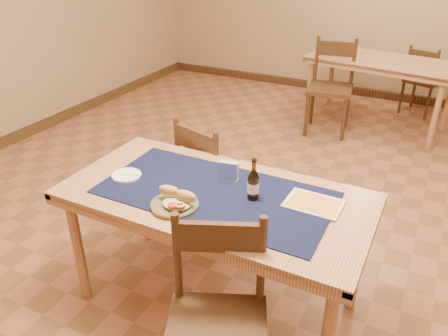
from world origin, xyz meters
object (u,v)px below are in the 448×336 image
at_px(back_table, 382,67).
at_px(chair_main_near, 217,322).
at_px(sandwich_plate, 176,202).
at_px(main_table, 215,206).
at_px(beer_bottle, 253,184).
at_px(chair_main_far, 212,177).
at_px(napkin_holder, 228,171).

bearing_deg(back_table, chair_main_near, -90.32).
bearing_deg(sandwich_plate, chair_main_near, -39.37).
xyz_separation_m(main_table, beer_bottle, (0.20, 0.03, 0.17)).
xyz_separation_m(back_table, chair_main_far, (-0.65, -2.70, -0.20)).
bearing_deg(chair_main_far, chair_main_near, -60.65).
bearing_deg(back_table, main_table, -95.43).
height_order(chair_main_near, napkin_holder, chair_main_near).
relative_size(chair_main_far, napkin_holder, 7.12).
xyz_separation_m(chair_main_far, napkin_holder, (0.34, -0.44, 0.34)).
bearing_deg(back_table, beer_bottle, -92.03).
xyz_separation_m(main_table, chair_main_far, (-0.34, 0.59, -0.20)).
bearing_deg(napkin_holder, back_table, 84.27).
height_order(main_table, beer_bottle, beer_bottle).
relative_size(chair_main_far, beer_bottle, 4.08).
distance_m(main_table, chair_main_far, 0.71).
distance_m(chair_main_near, sandwich_plate, 0.60).
bearing_deg(sandwich_plate, main_table, 62.09).
relative_size(back_table, beer_bottle, 7.46).
relative_size(chair_main_far, chair_main_near, 0.97).
distance_m(chair_main_far, sandwich_plate, 0.89).
height_order(chair_main_far, chair_main_near, chair_main_near).
height_order(back_table, napkin_holder, napkin_holder).
xyz_separation_m(back_table, beer_bottle, (-0.12, -3.25, 0.17)).
bearing_deg(chair_main_far, beer_bottle, -45.92).
xyz_separation_m(back_table, chair_main_near, (-0.02, -3.82, -0.19)).
relative_size(back_table, chair_main_far, 1.83).
relative_size(back_table, sandwich_plate, 6.85).
height_order(chair_main_far, napkin_holder, chair_main_far).
bearing_deg(sandwich_plate, back_table, 83.12).
relative_size(chair_main_near, napkin_holder, 7.33).
height_order(chair_main_far, beer_bottle, beer_bottle).
relative_size(main_table, chair_main_near, 1.73).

